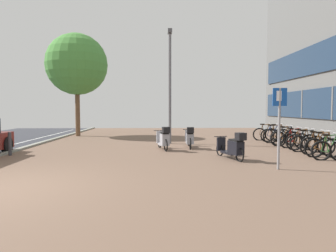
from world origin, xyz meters
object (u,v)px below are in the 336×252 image
bicycle_rack_09 (273,135)px  bicycle_rack_10 (265,134)px  bicycle_rack_07 (284,138)px  bicycle_rack_01 (323,148)px  scooter_far (233,147)px  bicycle_rack_00 (330,150)px  scooter_near (190,138)px  bicycle_rack_02 (317,146)px  scooter_mid (164,139)px  bicycle_rack_03 (307,144)px  bicycle_rack_08 (277,136)px  lamp_post (170,81)px  bicycle_rack_06 (286,139)px  bollard_far (10,144)px  bicycle_rack_04 (302,142)px  bicycle_rack_05 (294,140)px  street_tree (77,65)px  parking_sign (279,119)px

bicycle_rack_09 → bicycle_rack_10: size_ratio=1.00×
bicycle_rack_07 → bicycle_rack_09: bearing=91.2°
bicycle_rack_01 → bicycle_rack_07: (0.15, 3.70, -0.00)m
bicycle_rack_10 → scooter_far: size_ratio=0.76×
bicycle_rack_00 → scooter_near: scooter_near is taller
bicycle_rack_00 → bicycle_rack_02: bearing=79.5°
scooter_mid → scooter_far: scooter_mid is taller
bicycle_rack_03 → scooter_mid: (-5.67, 0.77, 0.11)m
bicycle_rack_08 → scooter_near: bicycle_rack_08 is taller
lamp_post → bicycle_rack_01: bearing=-39.1°
bicycle_rack_06 → bollard_far: bicycle_rack_06 is taller
bicycle_rack_02 → lamp_post: (-5.41, 3.67, 2.75)m
bicycle_rack_02 → bicycle_rack_09: 4.32m
bicycle_rack_03 → bicycle_rack_00: bearing=-94.7°
bicycle_rack_01 → bicycle_rack_06: bicycle_rack_06 is taller
bicycle_rack_03 → bicycle_rack_01: bearing=-92.6°
bicycle_rack_00 → bicycle_rack_08: bicycle_rack_08 is taller
bicycle_rack_04 → bicycle_rack_02: bearing=-90.2°
bicycle_rack_05 → bicycle_rack_06: (-0.10, 0.62, 0.01)m
street_tree → bollard_far: (-0.35, -7.80, -4.03)m
bicycle_rack_03 → lamp_post: size_ratio=0.24×
bicycle_rack_01 → bicycle_rack_06: 3.09m
scooter_far → bollard_far: (-7.97, 1.12, -0.00)m
bollard_far → bicycle_rack_07: bearing=14.7°
bicycle_rack_08 → bicycle_rack_04: bearing=-88.5°
bicycle_rack_01 → bicycle_rack_07: 3.71m
bicycle_rack_06 → bicycle_rack_08: bicycle_rack_08 is taller
scooter_near → parking_sign: bearing=-66.0°
bicycle_rack_07 → bicycle_rack_10: (-0.22, 1.85, 0.00)m
bicycle_rack_05 → bicycle_rack_09: size_ratio=1.00×
bicycle_rack_02 → bicycle_rack_10: bearing=92.3°
bicycle_rack_00 → scooter_near: (-4.37, 3.18, 0.10)m
scooter_near → bicycle_rack_04: bearing=-8.8°
bollard_far → bicycle_rack_04: bearing=5.7°
bicycle_rack_08 → bicycle_rack_10: bearing=96.2°
lamp_post → street_tree: size_ratio=0.87×
bicycle_rack_10 → street_tree: street_tree is taller
bicycle_rack_01 → bicycle_rack_09: (0.13, 4.94, -0.00)m
scooter_mid → lamp_post: size_ratio=0.30×
bollard_far → bicycle_rack_06: bearing=11.9°
bicycle_rack_09 → lamp_post: lamp_post is taller
bicycle_rack_03 → bicycle_rack_08: 3.09m
bicycle_rack_09 → bollard_far: size_ratio=1.54×
bicycle_rack_09 → bollard_far: bicycle_rack_09 is taller
bicycle_rack_01 → bicycle_rack_02: bearing=77.9°
bicycle_rack_01 → bicycle_rack_10: bicycle_rack_01 is taller
bicycle_rack_03 → scooter_mid: scooter_mid is taller
bicycle_rack_09 → bollard_far: (-11.40, -4.22, 0.09)m
lamp_post → bicycle_rack_10: bearing=13.7°
bicycle_rack_05 → bicycle_rack_07: size_ratio=0.99×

